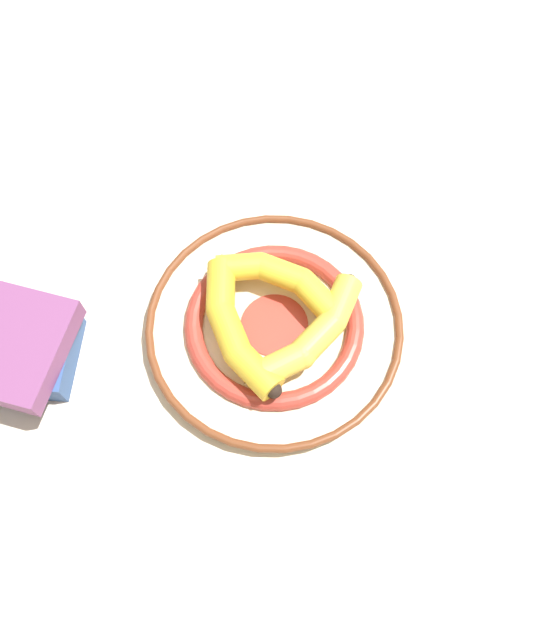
# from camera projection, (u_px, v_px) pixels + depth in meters

# --- Properties ---
(ground_plane) EXTENTS (2.80, 2.80, 0.00)m
(ground_plane) POSITION_uv_depth(u_px,v_px,m) (296.00, 328.00, 0.83)
(ground_plane) COLOR beige
(decorative_bowl) EXTENTS (0.34, 0.34, 0.03)m
(decorative_bowl) POSITION_uv_depth(u_px,v_px,m) (274.00, 327.00, 0.81)
(decorative_bowl) COLOR beige
(decorative_bowl) RESTS_ON ground_plane
(banana_a) EXTENTS (0.15, 0.17, 0.04)m
(banana_a) POSITION_uv_depth(u_px,v_px,m) (311.00, 337.00, 0.77)
(banana_a) COLOR gold
(banana_a) RESTS_ON decorative_bowl
(banana_b) EXTENTS (0.11, 0.17, 0.04)m
(banana_b) POSITION_uv_depth(u_px,v_px,m) (281.00, 280.00, 0.80)
(banana_b) COLOR yellow
(banana_b) RESTS_ON decorative_bowl
(banana_c) EXTENTS (0.20, 0.09, 0.04)m
(banana_c) POSITION_uv_depth(u_px,v_px,m) (233.00, 326.00, 0.78)
(banana_c) COLOR gold
(banana_c) RESTS_ON decorative_bowl
(book_stack) EXTENTS (0.19, 0.21, 0.07)m
(book_stack) POSITION_uv_depth(u_px,v_px,m) (1.00, 345.00, 0.78)
(book_stack) COLOR #2D4C84
(book_stack) RESTS_ON ground_plane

